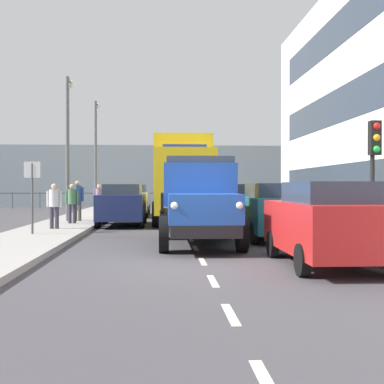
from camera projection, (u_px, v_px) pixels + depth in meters
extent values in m
plane|color=#423F44|center=(184.00, 227.00, 20.28)|extent=(80.00, 80.00, 0.00)
cube|color=#9E9993|center=(300.00, 224.00, 20.55)|extent=(2.55, 36.35, 0.15)
cube|color=#9E9993|center=(65.00, 225.00, 20.00)|extent=(2.55, 36.35, 0.15)
cube|color=silver|center=(267.00, 383.00, 4.13)|extent=(0.12, 1.10, 0.01)
cube|color=silver|center=(230.00, 314.00, 6.37)|extent=(0.12, 1.10, 0.01)
cube|color=silver|center=(213.00, 281.00, 8.60)|extent=(0.12, 1.10, 0.01)
cube|color=silver|center=(203.00, 261.00, 10.86)|extent=(0.12, 1.10, 0.01)
cube|color=silver|center=(196.00, 248.00, 13.15)|extent=(0.12, 1.10, 0.01)
cube|color=silver|center=(191.00, 239.00, 15.35)|extent=(0.12, 1.10, 0.01)
cube|color=silver|center=(187.00, 232.00, 17.80)|extent=(0.12, 1.10, 0.01)
cube|color=silver|center=(184.00, 226.00, 20.34)|extent=(0.12, 1.10, 0.01)
cube|color=silver|center=(181.00, 221.00, 23.26)|extent=(0.12, 1.10, 0.01)
cube|color=silver|center=(179.00, 217.00, 26.24)|extent=(0.12, 1.10, 0.01)
cube|color=silver|center=(178.00, 215.00, 28.52)|extent=(0.12, 1.10, 0.01)
cube|color=silver|center=(177.00, 213.00, 30.80)|extent=(0.12, 1.10, 0.01)
cube|color=silver|center=(176.00, 211.00, 33.32)|extent=(0.12, 1.10, 0.01)
cube|color=silver|center=(175.00, 209.00, 35.68)|extent=(0.12, 1.10, 0.01)
cube|color=#2D3847|center=(375.00, 181.00, 16.34)|extent=(0.08, 21.97, 1.40)
cube|color=#2D3847|center=(376.00, 89.00, 16.31)|extent=(0.08, 21.97, 1.40)
cube|color=#84939E|center=(173.00, 176.00, 41.39)|extent=(80.00, 0.80, 5.00)
cylinder|color=#4C5156|center=(356.00, 200.00, 38.63)|extent=(0.08, 0.08, 1.20)
cylinder|color=#4C5156|center=(330.00, 200.00, 38.51)|extent=(0.08, 0.08, 1.20)
cylinder|color=#4C5156|center=(305.00, 200.00, 38.39)|extent=(0.08, 0.08, 1.20)
cylinder|color=#4C5156|center=(279.00, 200.00, 38.28)|extent=(0.08, 0.08, 1.20)
cylinder|color=#4C5156|center=(253.00, 200.00, 38.16)|extent=(0.08, 0.08, 1.20)
cylinder|color=#4C5156|center=(227.00, 200.00, 38.05)|extent=(0.08, 0.08, 1.20)
cylinder|color=#4C5156|center=(201.00, 200.00, 37.93)|extent=(0.08, 0.08, 1.20)
cylinder|color=#4C5156|center=(174.00, 200.00, 37.81)|extent=(0.08, 0.08, 1.20)
cylinder|color=#4C5156|center=(148.00, 200.00, 37.70)|extent=(0.08, 0.08, 1.20)
cylinder|color=#4C5156|center=(121.00, 200.00, 37.58)|extent=(0.08, 0.08, 1.20)
cylinder|color=#4C5156|center=(94.00, 200.00, 37.47)|extent=(0.08, 0.08, 1.20)
cylinder|color=#4C5156|center=(67.00, 200.00, 37.35)|extent=(0.08, 0.08, 1.20)
cylinder|color=#4C5156|center=(40.00, 200.00, 37.23)|extent=(0.08, 0.08, 1.20)
cylinder|color=#4C5156|center=(12.00, 200.00, 37.12)|extent=(0.08, 0.08, 1.20)
cube|color=#4C5156|center=(174.00, 193.00, 37.81)|extent=(28.00, 0.08, 0.08)
cube|color=black|center=(198.00, 223.00, 14.03)|extent=(1.64, 5.60, 0.30)
cube|color=#1E479E|center=(204.00, 208.00, 12.18)|extent=(1.72, 1.90, 0.70)
cube|color=silver|center=(207.00, 211.00, 11.28)|extent=(1.16, 0.08, 0.56)
sphere|color=white|center=(239.00, 205.00, 11.33)|extent=(0.20, 0.20, 0.20)
sphere|color=white|center=(174.00, 206.00, 11.24)|extent=(0.20, 0.20, 0.20)
cube|color=#1E479E|center=(199.00, 185.00, 13.68)|extent=(1.93, 1.34, 1.15)
cube|color=#2D3847|center=(199.00, 167.00, 13.68)|extent=(1.78, 1.23, 0.56)
cube|color=#2D2319|center=(195.00, 212.00, 15.37)|extent=(2.10, 2.80, 0.16)
cube|color=black|center=(228.00, 202.00, 15.42)|extent=(0.08, 2.80, 0.56)
cube|color=black|center=(162.00, 202.00, 15.31)|extent=(0.08, 2.80, 0.56)
cylinder|color=black|center=(242.00, 234.00, 12.41)|extent=(0.24, 0.90, 0.90)
cylinder|color=black|center=(164.00, 234.00, 12.30)|extent=(0.24, 0.90, 0.90)
cylinder|color=black|center=(226.00, 224.00, 15.62)|extent=(0.24, 0.90, 0.90)
cylinder|color=black|center=(164.00, 224.00, 15.51)|extent=(0.24, 0.90, 0.90)
cube|color=gold|center=(185.00, 182.00, 19.91)|extent=(2.40, 2.21, 2.60)
cube|color=#2D3847|center=(185.00, 167.00, 19.90)|extent=(2.20, 2.04, 0.80)
cube|color=#1933B2|center=(185.00, 146.00, 19.89)|extent=(1.75, 0.20, 0.16)
cube|color=gold|center=(181.00, 171.00, 23.89)|extent=(2.50, 5.95, 3.00)
cube|color=black|center=(182.00, 207.00, 22.98)|extent=(2.00, 8.07, 0.36)
cylinder|color=black|center=(213.00, 214.00, 20.08)|extent=(0.28, 1.04, 1.04)
cylinder|color=black|center=(156.00, 214.00, 19.94)|extent=(0.28, 1.04, 1.04)
cylinder|color=black|center=(206.00, 210.00, 23.68)|extent=(0.28, 1.04, 1.04)
cylinder|color=black|center=(157.00, 210.00, 23.55)|extent=(0.28, 1.04, 1.04)
cylinder|color=black|center=(202.00, 208.00, 25.80)|extent=(0.28, 1.04, 1.04)
cylinder|color=black|center=(157.00, 208.00, 25.67)|extent=(0.28, 1.04, 1.04)
cube|color=#B21E1E|center=(328.00, 227.00, 10.29)|extent=(1.84, 3.98, 1.00)
cube|color=#2D3847|center=(331.00, 192.00, 10.08)|extent=(1.51, 2.19, 0.42)
cylinder|color=black|center=(273.00, 244.00, 11.48)|extent=(0.18, 0.60, 0.60)
cylinder|color=black|center=(348.00, 244.00, 11.58)|extent=(0.18, 0.60, 0.60)
cylinder|color=black|center=(303.00, 260.00, 9.01)|extent=(0.18, 0.60, 0.60)
cube|color=#1E6670|center=(273.00, 213.00, 15.44)|extent=(1.74, 4.29, 1.00)
cube|color=#2D3847|center=(274.00, 190.00, 15.24)|extent=(1.43, 2.36, 0.42)
cylinder|color=black|center=(240.00, 226.00, 16.73)|extent=(0.18, 0.60, 0.60)
cylinder|color=black|center=(289.00, 226.00, 16.83)|extent=(0.18, 0.60, 0.60)
cylinder|color=black|center=(254.00, 234.00, 14.07)|extent=(0.18, 0.60, 0.60)
cylinder|color=black|center=(312.00, 233.00, 14.17)|extent=(0.18, 0.60, 0.60)
cube|color=black|center=(245.00, 206.00, 20.69)|extent=(1.67, 4.23, 1.00)
cube|color=#2D3847|center=(246.00, 189.00, 20.48)|extent=(1.37, 2.33, 0.42)
cylinder|color=black|center=(222.00, 217.00, 21.96)|extent=(0.18, 0.60, 0.60)
cylinder|color=black|center=(258.00, 217.00, 22.05)|extent=(0.18, 0.60, 0.60)
cylinder|color=black|center=(230.00, 221.00, 19.34)|extent=(0.18, 0.60, 0.60)
cylinder|color=black|center=(271.00, 221.00, 19.43)|extent=(0.18, 0.60, 0.60)
cube|color=navy|center=(123.00, 206.00, 20.76)|extent=(1.81, 4.22, 1.00)
cube|color=#2D3847|center=(123.00, 189.00, 20.95)|extent=(1.48, 2.32, 0.42)
cylinder|color=black|center=(142.00, 221.00, 19.51)|extent=(0.18, 0.60, 0.60)
cylinder|color=black|center=(98.00, 221.00, 19.41)|extent=(0.18, 0.60, 0.60)
cylinder|color=black|center=(145.00, 217.00, 22.12)|extent=(0.18, 0.60, 0.60)
cylinder|color=black|center=(105.00, 217.00, 22.02)|extent=(0.18, 0.60, 0.60)
cube|color=#B7BABF|center=(132.00, 202.00, 27.47)|extent=(1.75, 4.66, 1.00)
cube|color=#2D3847|center=(133.00, 189.00, 27.66)|extent=(1.44, 2.56, 0.42)
cylinder|color=black|center=(147.00, 212.00, 26.08)|extent=(0.18, 0.60, 0.60)
cylinder|color=black|center=(115.00, 212.00, 25.98)|extent=(0.18, 0.60, 0.60)
cylinder|color=black|center=(148.00, 209.00, 28.96)|extent=(0.18, 0.60, 0.60)
cylinder|color=black|center=(119.00, 209.00, 28.86)|extent=(0.18, 0.60, 0.60)
cylinder|color=#383342|center=(57.00, 218.00, 17.55)|extent=(0.14, 0.14, 0.77)
cylinder|color=#383342|center=(52.00, 218.00, 17.54)|extent=(0.14, 0.14, 0.77)
cylinder|color=silver|center=(54.00, 198.00, 17.54)|extent=(0.34, 0.34, 0.61)
cylinder|color=silver|center=(61.00, 199.00, 17.55)|extent=(0.09, 0.09, 0.56)
cylinder|color=silver|center=(48.00, 199.00, 17.53)|extent=(0.09, 0.09, 0.56)
sphere|color=tan|center=(54.00, 187.00, 17.53)|extent=(0.21, 0.21, 0.21)
cylinder|color=#383342|center=(74.00, 214.00, 20.10)|extent=(0.14, 0.14, 0.77)
cylinder|color=#383342|center=(70.00, 214.00, 20.09)|extent=(0.14, 0.14, 0.77)
cylinder|color=#47724C|center=(72.00, 197.00, 20.09)|extent=(0.34, 0.34, 0.61)
cylinder|color=#47724C|center=(78.00, 197.00, 20.10)|extent=(0.09, 0.09, 0.56)
cylinder|color=#47724C|center=(67.00, 197.00, 20.08)|extent=(0.09, 0.09, 0.56)
sphere|color=tan|center=(72.00, 187.00, 20.08)|extent=(0.21, 0.21, 0.21)
cylinder|color=#4C473D|center=(80.00, 211.00, 21.54)|extent=(0.14, 0.14, 0.84)
cylinder|color=#4C473D|center=(75.00, 211.00, 21.53)|extent=(0.14, 0.14, 0.84)
cylinder|color=#2D4C8C|center=(78.00, 193.00, 21.53)|extent=(0.34, 0.34, 0.67)
cylinder|color=#2D4C8C|center=(83.00, 194.00, 21.54)|extent=(0.09, 0.09, 0.61)
cylinder|color=#2D4C8C|center=(72.00, 194.00, 21.51)|extent=(0.09, 0.09, 0.61)
sphere|color=tan|center=(78.00, 183.00, 21.52)|extent=(0.23, 0.23, 0.23)
cylinder|color=#383342|center=(101.00, 209.00, 24.23)|extent=(0.14, 0.14, 0.76)
cylinder|color=#383342|center=(97.00, 209.00, 24.22)|extent=(0.14, 0.14, 0.76)
cylinder|color=gray|center=(99.00, 195.00, 24.21)|extent=(0.34, 0.34, 0.61)
cylinder|color=gray|center=(104.00, 196.00, 24.23)|extent=(0.09, 0.09, 0.56)
cylinder|color=gray|center=(95.00, 196.00, 24.20)|extent=(0.09, 0.09, 0.56)
sphere|color=tan|center=(99.00, 187.00, 24.21)|extent=(0.21, 0.21, 0.21)
cylinder|color=black|center=(372.00, 182.00, 13.30)|extent=(0.12, 0.12, 3.20)
cube|color=black|center=(375.00, 138.00, 13.14)|extent=(0.28, 0.24, 0.90)
sphere|color=red|center=(377.00, 126.00, 13.02)|extent=(0.18, 0.18, 0.18)
sphere|color=orange|center=(377.00, 138.00, 13.02)|extent=(0.18, 0.18, 0.18)
sphere|color=green|center=(377.00, 149.00, 13.03)|extent=(0.18, 0.18, 0.18)
cylinder|color=#59595B|center=(68.00, 149.00, 21.46)|extent=(0.16, 0.16, 6.18)
cylinder|color=#59595B|center=(69.00, 81.00, 21.88)|extent=(0.10, 0.90, 0.10)
sphere|color=silver|center=(71.00, 84.00, 22.33)|extent=(0.32, 0.32, 0.32)
cylinder|color=#59595B|center=(96.00, 156.00, 30.50)|extent=(0.16, 0.16, 6.68)
cylinder|color=#59595B|center=(96.00, 104.00, 30.91)|extent=(0.10, 0.90, 0.10)
sphere|color=silver|center=(97.00, 106.00, 31.36)|extent=(0.32, 0.32, 0.32)
cylinder|color=#4C4C4C|center=(32.00, 199.00, 15.58)|extent=(0.07, 0.07, 2.20)
cube|color=silver|center=(32.00, 170.00, 15.57)|extent=(0.50, 0.04, 0.50)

